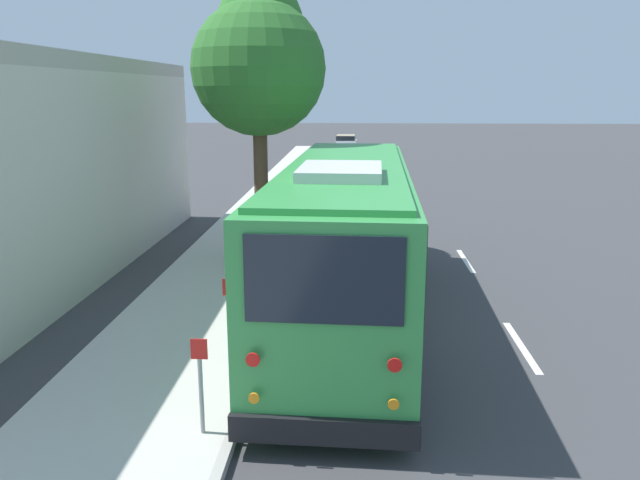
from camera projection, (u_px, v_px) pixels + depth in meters
name	position (u px, v px, depth m)	size (l,w,h in m)	color
ground_plane	(356.00, 326.00, 12.62)	(160.00, 160.00, 0.00)	#3D3D3F
sidewalk_slab	(194.00, 319.00, 12.77)	(80.00, 3.11, 0.15)	beige
curb_strip	(273.00, 321.00, 12.69)	(80.00, 0.14, 0.15)	#AAA69D
shuttle_bus	(345.00, 234.00, 12.60)	(10.67, 2.84, 3.41)	green
parked_sedan_black	(338.00, 202.00, 23.07)	(4.25, 1.78, 1.32)	black
parked_sedan_blue	(342.00, 179.00, 29.25)	(4.33, 1.92, 1.28)	navy
parked_sedan_white	(348.00, 164.00, 35.32)	(4.52, 1.89, 1.30)	silver
parked_sedan_gray	(346.00, 152.00, 42.00)	(4.27, 1.98, 1.26)	slate
parked_sedan_tan	(346.00, 144.00, 48.55)	(4.58, 1.80, 1.27)	tan
street_tree	(259.00, 60.00, 17.01)	(3.67, 3.67, 7.47)	brown
sign_post_near	(201.00, 385.00, 8.25)	(0.06, 0.22, 1.35)	gray
sign_post_far	(230.00, 322.00, 10.22)	(0.06, 0.22, 1.53)	gray
lane_stripe_mid	(521.00, 346.00, 11.61)	(2.40, 0.14, 0.01)	silver
lane_stripe_ahead	(466.00, 261.00, 17.43)	(2.40, 0.14, 0.01)	silver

